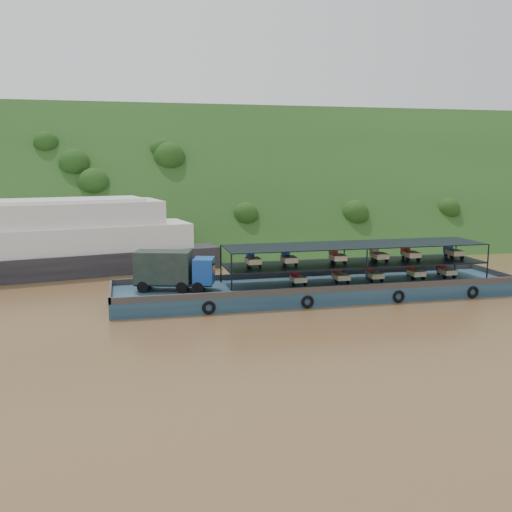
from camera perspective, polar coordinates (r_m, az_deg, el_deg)
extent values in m
plane|color=brown|center=(50.05, 3.03, -4.08)|extent=(160.00, 160.00, 0.00)
cube|color=#1D3814|center=(84.63, -3.81, 1.49)|extent=(140.00, 39.60, 39.60)
cube|color=#142E48|center=(49.97, 6.08, -3.44)|extent=(35.00, 7.00, 1.20)
cube|color=#592D19|center=(52.94, 4.88, -1.75)|extent=(35.00, 0.20, 0.50)
cube|color=#592D19|center=(46.67, 7.48, -3.32)|extent=(35.00, 0.20, 0.50)
cube|color=#592D19|center=(57.85, 22.59, -1.49)|extent=(0.20, 7.00, 0.50)
cube|color=#592D19|center=(47.07, -14.36, -3.43)|extent=(0.20, 7.00, 0.50)
torus|color=black|center=(44.27, -4.73, -5.17)|extent=(1.06, 0.26, 1.06)
torus|color=black|center=(46.08, 5.18, -4.59)|extent=(1.06, 0.26, 1.06)
torus|color=black|center=(49.15, 14.09, -3.95)|extent=(1.06, 0.26, 1.06)
torus|color=black|center=(52.69, 20.88, -3.40)|extent=(1.06, 0.26, 1.06)
cylinder|color=black|center=(47.01, -11.25, -3.06)|extent=(0.99, 0.57, 0.93)
cylinder|color=black|center=(48.87, -10.70, -2.56)|extent=(0.99, 0.57, 0.93)
cylinder|color=black|center=(46.35, -7.43, -3.13)|extent=(0.99, 0.57, 0.93)
cylinder|color=black|center=(48.24, -7.03, -2.62)|extent=(0.99, 0.57, 0.93)
cylinder|color=black|center=(46.14, -5.83, -3.16)|extent=(0.99, 0.57, 0.93)
cylinder|color=black|center=(48.04, -5.49, -2.65)|extent=(0.99, 0.57, 0.93)
cube|color=black|center=(47.40, -8.12, -2.69)|extent=(6.67, 3.71, 0.19)
cube|color=#153F93|center=(46.80, -5.23, -1.45)|extent=(2.14, 2.59, 2.05)
cube|color=black|center=(46.63, -4.27, -1.01)|extent=(0.56, 1.81, 0.84)
cube|color=black|center=(47.32, -9.27, -1.07)|extent=(4.92, 3.38, 2.61)
cube|color=black|center=(50.77, 9.85, -0.72)|extent=(23.00, 5.00, 0.12)
cube|color=black|center=(50.51, 9.91, 1.12)|extent=(23.00, 5.00, 0.08)
cylinder|color=black|center=(45.08, -2.46, -1.88)|extent=(0.12, 0.12, 3.30)
cylinder|color=black|center=(49.92, -3.54, -0.78)|extent=(0.12, 0.12, 3.30)
cylinder|color=black|center=(48.52, 11.01, -1.23)|extent=(0.12, 0.12, 3.30)
cylinder|color=black|center=(53.05, 8.80, -0.26)|extent=(0.12, 0.12, 3.30)
cylinder|color=black|center=(54.23, 22.16, -0.64)|extent=(0.12, 0.12, 3.30)
cylinder|color=black|center=(58.31, 19.34, 0.19)|extent=(0.12, 0.12, 3.30)
cylinder|color=black|center=(50.21, 3.75, -2.34)|extent=(0.12, 0.52, 0.52)
cylinder|color=black|center=(48.38, 3.81, -2.79)|extent=(0.14, 0.52, 0.52)
cylinder|color=black|center=(48.68, 4.94, -2.73)|extent=(0.14, 0.52, 0.52)
cube|color=beige|center=(48.78, 4.25, -2.28)|extent=(1.15, 1.50, 0.44)
cube|color=red|center=(49.82, 3.86, -1.82)|extent=(0.55, 0.80, 0.80)
cube|color=red|center=(49.54, 3.93, -1.30)|extent=(0.50, 0.10, 0.10)
cylinder|color=black|center=(51.46, 7.90, -2.12)|extent=(0.12, 0.52, 0.52)
cylinder|color=black|center=(49.64, 8.11, -2.55)|extent=(0.14, 0.52, 0.52)
cylinder|color=black|center=(50.01, 9.18, -2.49)|extent=(0.14, 0.52, 0.52)
cube|color=beige|center=(50.07, 8.51, -2.06)|extent=(1.15, 1.50, 0.44)
cube|color=red|center=(51.08, 8.04, -1.61)|extent=(0.55, 0.80, 0.80)
cube|color=red|center=(50.81, 8.13, -1.10)|extent=(0.50, 0.10, 0.10)
cylinder|color=black|center=(52.68, 11.14, -1.94)|extent=(0.12, 0.52, 0.52)
cylinder|color=black|center=(50.87, 11.45, -2.35)|extent=(0.14, 0.52, 0.52)
cylinder|color=black|center=(51.29, 12.47, -2.29)|extent=(0.14, 0.52, 0.52)
cube|color=#BDB385|center=(51.32, 11.81, -1.87)|extent=(1.15, 1.50, 0.44)
cube|color=#AC1F0B|center=(52.31, 11.29, -1.44)|extent=(0.55, 0.80, 0.80)
cube|color=#AC1F0B|center=(52.04, 11.40, -0.94)|extent=(0.50, 0.10, 0.10)
cylinder|color=black|center=(54.44, 14.99, -1.72)|extent=(0.12, 0.52, 0.52)
cylinder|color=black|center=(52.65, 15.43, -2.11)|extent=(0.14, 0.52, 0.52)
cylinder|color=black|center=(53.14, 16.38, -2.05)|extent=(0.14, 0.52, 0.52)
cube|color=beige|center=(53.13, 15.74, -1.65)|extent=(1.15, 1.50, 0.44)
cube|color=#B5280C|center=(54.08, 15.16, -1.23)|extent=(0.55, 0.80, 0.80)
cube|color=#B5280C|center=(53.82, 15.28, -0.75)|extent=(0.50, 0.10, 0.10)
cylinder|color=black|center=(55.97, 17.81, -1.55)|extent=(0.12, 0.52, 0.52)
cylinder|color=black|center=(54.21, 18.33, -1.92)|extent=(0.14, 0.52, 0.52)
cylinder|color=black|center=(54.74, 19.23, -1.86)|extent=(0.14, 0.52, 0.52)
cube|color=#C8C18D|center=(54.70, 18.61, -1.47)|extent=(1.15, 1.50, 0.44)
cube|color=#B90C22|center=(55.63, 18.00, -1.08)|extent=(0.55, 0.80, 0.80)
cube|color=#B90C22|center=(55.38, 18.13, -0.61)|extent=(0.50, 0.10, 0.10)
cylinder|color=black|center=(48.89, -0.66, -0.59)|extent=(0.12, 0.52, 0.52)
cylinder|color=black|center=(47.05, -0.77, -0.98)|extent=(0.14, 0.52, 0.52)
cylinder|color=black|center=(47.27, 0.41, -0.93)|extent=(0.14, 0.52, 0.52)
cube|color=#C3B48A|center=(47.43, -0.28, -0.48)|extent=(1.15, 1.50, 0.44)
cube|color=#19339A|center=(48.51, -0.58, -0.04)|extent=(0.55, 0.80, 0.80)
cube|color=#19339A|center=(48.24, -0.53, 0.51)|extent=(0.50, 0.10, 0.10)
cylinder|color=black|center=(49.65, 2.87, -0.44)|extent=(0.12, 0.52, 0.52)
cylinder|color=black|center=(47.81, 2.89, -0.82)|extent=(0.14, 0.52, 0.52)
cylinder|color=black|center=(48.10, 4.03, -0.77)|extent=(0.14, 0.52, 0.52)
cube|color=#C0AF87|center=(48.22, 3.35, -0.33)|extent=(1.15, 1.50, 0.44)
cube|color=navy|center=(49.28, 2.97, 0.10)|extent=(0.55, 0.80, 0.80)
cube|color=navy|center=(49.01, 3.04, 0.64)|extent=(0.50, 0.10, 0.10)
cylinder|color=black|center=(51.03, 7.60, -0.24)|extent=(0.12, 0.52, 0.52)
cylinder|color=black|center=(49.20, 7.80, -0.61)|extent=(0.14, 0.52, 0.52)
cylinder|color=black|center=(49.56, 8.88, -0.56)|extent=(0.14, 0.52, 0.52)
cube|color=beige|center=(49.64, 8.20, -0.13)|extent=(1.15, 1.50, 0.44)
cube|color=red|center=(50.67, 7.74, 0.28)|extent=(0.55, 0.80, 0.80)
cube|color=red|center=(50.41, 7.83, 0.81)|extent=(0.50, 0.10, 0.10)
cylinder|color=black|center=(52.53, 11.57, -0.08)|extent=(0.12, 0.52, 0.52)
cylinder|color=black|center=(50.71, 11.91, -0.43)|extent=(0.14, 0.52, 0.52)
cylinder|color=black|center=(51.14, 12.92, -0.38)|extent=(0.14, 0.52, 0.52)
cube|color=#BFB287|center=(51.18, 12.26, 0.04)|extent=(1.15, 1.50, 0.44)
cube|color=beige|center=(52.18, 11.73, 0.43)|extent=(0.55, 0.80, 0.80)
cube|color=beige|center=(51.92, 11.84, 0.95)|extent=(0.50, 0.10, 0.10)
cylinder|color=black|center=(53.88, 14.54, 0.05)|extent=(0.12, 0.52, 0.52)
cylinder|color=black|center=(52.08, 14.97, -0.29)|extent=(0.14, 0.52, 0.52)
cylinder|color=black|center=(52.56, 15.93, -0.24)|extent=(0.14, 0.52, 0.52)
cube|color=#C7B58C|center=(52.57, 15.28, 0.16)|extent=(1.15, 1.50, 0.44)
cube|color=red|center=(53.54, 14.71, 0.55)|extent=(0.55, 0.80, 0.80)
cube|color=red|center=(53.29, 14.83, 1.05)|extent=(0.50, 0.10, 0.10)
cylinder|color=black|center=(56.02, 18.47, 0.21)|extent=(0.12, 0.52, 0.52)
cylinder|color=black|center=(54.26, 19.02, -0.10)|extent=(0.14, 0.52, 0.52)
cylinder|color=black|center=(54.79, 19.90, -0.06)|extent=(0.14, 0.52, 0.52)
cube|color=#BFB087|center=(54.76, 19.28, 0.33)|extent=(1.15, 1.50, 0.44)
cube|color=#1A3DA0|center=(55.70, 18.66, 0.69)|extent=(0.55, 0.80, 0.80)
cube|color=#1A3DA0|center=(55.46, 18.80, 1.17)|extent=(0.50, 0.10, 0.10)
cube|color=black|center=(64.11, -21.44, -0.68)|extent=(39.56, 17.02, 2.31)
cube|color=silver|center=(63.75, -21.58, 1.53)|extent=(33.72, 14.93, 2.69)
cube|color=silver|center=(63.47, -21.72, 3.85)|extent=(27.88, 12.85, 2.50)
cube|color=silver|center=(63.37, -21.80, 5.10)|extent=(23.93, 11.15, 0.29)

